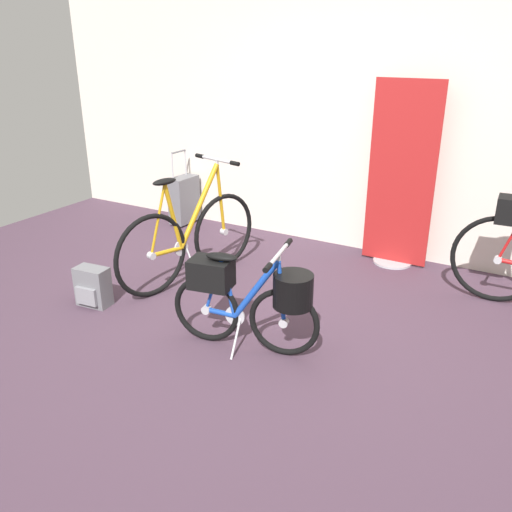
{
  "coord_description": "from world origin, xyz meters",
  "views": [
    {
      "loc": [
        1.79,
        -2.72,
        1.96
      ],
      "look_at": [
        0.06,
        0.3,
        0.55
      ],
      "focal_mm": 37.36,
      "sensor_mm": 36.0,
      "label": 1
    }
  ],
  "objects_px": {
    "rolling_suitcase": "(184,199)",
    "folding_bike_foreground": "(251,296)",
    "display_bike_left": "(190,239)",
    "floor_banner_stand": "(400,186)",
    "backpack_on_floor": "(93,287)"
  },
  "relations": [
    {
      "from": "display_bike_left",
      "to": "backpack_on_floor",
      "type": "distance_m",
      "value": 0.89
    },
    {
      "from": "display_bike_left",
      "to": "rolling_suitcase",
      "type": "relative_size",
      "value": 1.77
    },
    {
      "from": "folding_bike_foreground",
      "to": "display_bike_left",
      "type": "bearing_deg",
      "value": 145.41
    },
    {
      "from": "rolling_suitcase",
      "to": "floor_banner_stand",
      "type": "bearing_deg",
      "value": 0.79
    },
    {
      "from": "folding_bike_foreground",
      "to": "display_bike_left",
      "type": "xyz_separation_m",
      "value": [
        -1.02,
        0.7,
        -0.01
      ]
    },
    {
      "from": "folding_bike_foreground",
      "to": "display_bike_left",
      "type": "height_order",
      "value": "display_bike_left"
    },
    {
      "from": "floor_banner_stand",
      "to": "backpack_on_floor",
      "type": "xyz_separation_m",
      "value": [
        -1.81,
        -2.05,
        -0.59
      ]
    },
    {
      "from": "display_bike_left",
      "to": "backpack_on_floor",
      "type": "relative_size",
      "value": 4.63
    },
    {
      "from": "folding_bike_foreground",
      "to": "backpack_on_floor",
      "type": "xyz_separation_m",
      "value": [
        -1.41,
        -0.07,
        -0.24
      ]
    },
    {
      "from": "floor_banner_stand",
      "to": "display_bike_left",
      "type": "relative_size",
      "value": 1.14
    },
    {
      "from": "rolling_suitcase",
      "to": "folding_bike_foreground",
      "type": "bearing_deg",
      "value": -43.92
    },
    {
      "from": "floor_banner_stand",
      "to": "folding_bike_foreground",
      "type": "height_order",
      "value": "floor_banner_stand"
    },
    {
      "from": "folding_bike_foreground",
      "to": "rolling_suitcase",
      "type": "bearing_deg",
      "value": 136.08
    },
    {
      "from": "display_bike_left",
      "to": "rolling_suitcase",
      "type": "bearing_deg",
      "value": 128.89
    },
    {
      "from": "folding_bike_foreground",
      "to": "rolling_suitcase",
      "type": "height_order",
      "value": "rolling_suitcase"
    }
  ]
}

